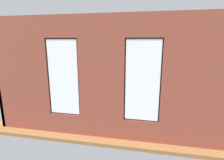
# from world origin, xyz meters

# --- Properties ---
(ground_plane) EXTENTS (6.87, 5.48, 0.10)m
(ground_plane) POSITION_xyz_m (0.00, 0.00, -0.05)
(ground_plane) COLOR brown
(brick_wall_with_windows) EXTENTS (6.27, 0.30, 3.20)m
(brick_wall_with_windows) POSITION_xyz_m (-0.00, 2.36, 1.59)
(brick_wall_with_windows) COLOR brown
(brick_wall_with_windows) RESTS_ON ground_plane
(white_wall_right) EXTENTS (0.10, 4.48, 3.20)m
(white_wall_right) POSITION_xyz_m (3.08, 0.20, 1.60)
(white_wall_right) COLOR silver
(white_wall_right) RESTS_ON ground_plane
(couch_by_window) EXTENTS (2.04, 0.87, 0.80)m
(couch_by_window) POSITION_xyz_m (0.87, 1.71, 0.33)
(couch_by_window) COLOR black
(couch_by_window) RESTS_ON ground_plane
(couch_left) EXTENTS (0.96, 1.83, 0.80)m
(couch_left) POSITION_xyz_m (-2.43, 0.57, 0.33)
(couch_left) COLOR black
(couch_left) RESTS_ON ground_plane
(coffee_table) EXTENTS (1.56, 0.87, 0.43)m
(coffee_table) POSITION_xyz_m (0.41, 0.24, 0.39)
(coffee_table) COLOR olive
(coffee_table) RESTS_ON ground_plane
(cup_ceramic) EXTENTS (0.08, 0.08, 0.10)m
(cup_ceramic) POSITION_xyz_m (0.88, 0.37, 0.48)
(cup_ceramic) COLOR silver
(cup_ceramic) RESTS_ON coffee_table
(remote_black) EXTENTS (0.17, 0.07, 0.02)m
(remote_black) POSITION_xyz_m (0.41, 0.24, 0.44)
(remote_black) COLOR black
(remote_black) RESTS_ON coffee_table
(remote_silver) EXTENTS (0.13, 0.17, 0.02)m
(remote_silver) POSITION_xyz_m (0.29, 0.37, 0.44)
(remote_silver) COLOR #B2B2B7
(remote_silver) RESTS_ON coffee_table
(remote_gray) EXTENTS (0.18, 0.10, 0.02)m
(remote_gray) POSITION_xyz_m (0.60, 0.13, 0.44)
(remote_gray) COLOR #59595B
(remote_gray) RESTS_ON coffee_table
(media_console) EXTENTS (0.99, 0.42, 0.55)m
(media_console) POSITION_xyz_m (2.78, -0.33, 0.28)
(media_console) COLOR black
(media_console) RESTS_ON ground_plane
(tv_flatscreen) EXTENTS (0.91, 0.20, 0.63)m
(tv_flatscreen) POSITION_xyz_m (2.78, -0.33, 0.87)
(tv_flatscreen) COLOR black
(tv_flatscreen) RESTS_ON media_console
(potted_plant_near_tv) EXTENTS (1.14, 0.99, 1.26)m
(potted_plant_near_tv) POSITION_xyz_m (2.23, 0.61, 0.77)
(potted_plant_near_tv) COLOR gray
(potted_plant_near_tv) RESTS_ON ground_plane
(potted_plant_foreground_right) EXTENTS (0.74, 0.74, 0.89)m
(potted_plant_foreground_right) POSITION_xyz_m (2.48, -1.69, 0.61)
(potted_plant_foreground_right) COLOR gray
(potted_plant_foreground_right) RESTS_ON ground_plane
(potted_plant_between_couches) EXTENTS (0.79, 0.79, 1.23)m
(potted_plant_between_couches) POSITION_xyz_m (-0.60, 1.66, 0.78)
(potted_plant_between_couches) COLOR brown
(potted_plant_between_couches) RESTS_ON ground_plane
(potted_plant_by_left_couch) EXTENTS (0.34, 0.34, 0.66)m
(potted_plant_by_left_couch) POSITION_xyz_m (-2.03, -0.78, 0.46)
(potted_plant_by_left_couch) COLOR #9E5638
(potted_plant_by_left_couch) RESTS_ON ground_plane
(potted_plant_corner_far_left) EXTENTS (0.87, 0.81, 1.19)m
(potted_plant_corner_far_left) POSITION_xyz_m (-2.58, 1.81, 0.67)
(potted_plant_corner_far_left) COLOR brown
(potted_plant_corner_far_left) RESTS_ON ground_plane
(potted_plant_corner_near_left) EXTENTS (0.42, 0.42, 0.65)m
(potted_plant_corner_near_left) POSITION_xyz_m (-2.58, -1.74, 0.40)
(potted_plant_corner_near_left) COLOR #9E5638
(potted_plant_corner_near_left) RESTS_ON ground_plane
(potted_plant_mid_room_small) EXTENTS (0.26, 0.26, 0.48)m
(potted_plant_mid_room_small) POSITION_xyz_m (-0.48, -0.95, 0.31)
(potted_plant_mid_room_small) COLOR beige
(potted_plant_mid_room_small) RESTS_ON ground_plane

